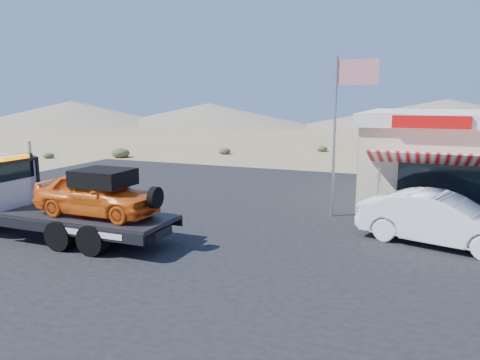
# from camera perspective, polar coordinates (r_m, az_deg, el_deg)

# --- Properties ---
(ground) EXTENTS (120.00, 120.00, 0.00)m
(ground) POSITION_cam_1_polar(r_m,az_deg,el_deg) (15.94, -9.13, -6.58)
(ground) COLOR #8D7250
(ground) RESTS_ON ground
(asphalt_lot) EXTENTS (32.00, 24.00, 0.02)m
(asphalt_lot) POSITION_cam_1_polar(r_m,az_deg,el_deg) (17.70, 1.52, -4.73)
(asphalt_lot) COLOR black
(asphalt_lot) RESTS_ON ground
(tow_truck) EXTENTS (7.82, 2.32, 2.61)m
(tow_truck) POSITION_cam_1_polar(r_m,az_deg,el_deg) (16.27, -21.98, -1.74)
(tow_truck) COLOR black
(tow_truck) RESTS_ON asphalt_lot
(white_sedan) EXTENTS (5.17, 2.98, 1.61)m
(white_sedan) POSITION_cam_1_polar(r_m,az_deg,el_deg) (15.70, 23.28, -4.43)
(white_sedan) COLOR silver
(white_sedan) RESTS_ON asphalt_lot
(flagpole) EXTENTS (1.55, 0.10, 6.00)m
(flagpole) POSITION_cam_1_polar(r_m,az_deg,el_deg) (17.80, 12.26, 7.38)
(flagpole) COLOR #99999E
(flagpole) RESTS_ON asphalt_lot
(desert_scrub) EXTENTS (21.76, 34.47, 0.73)m
(desert_scrub) POSITION_cam_1_polar(r_m,az_deg,el_deg) (32.02, -19.68, 1.89)
(desert_scrub) COLOR #364324
(desert_scrub) RESTS_ON ground
(distant_hills) EXTENTS (126.00, 48.00, 4.20)m
(distant_hills) POSITION_cam_1_polar(r_m,az_deg,el_deg) (70.49, 7.55, 7.89)
(distant_hills) COLOR #726B59
(distant_hills) RESTS_ON ground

